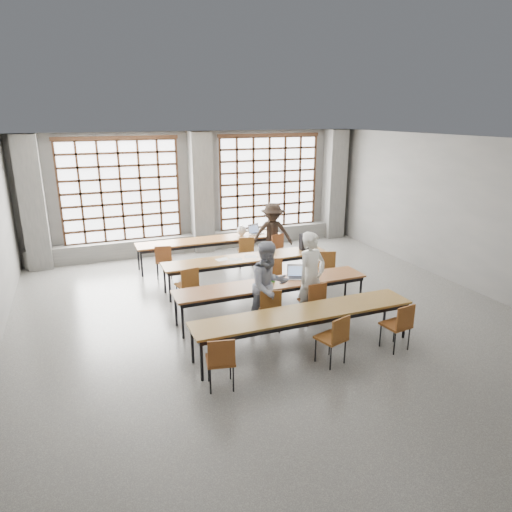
{
  "coord_description": "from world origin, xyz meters",
  "views": [
    {
      "loc": [
        -3.45,
        -7.75,
        3.97
      ],
      "look_at": [
        -0.2,
        0.4,
        1.23
      ],
      "focal_mm": 32.0,
      "sensor_mm": 36.0,
      "label": 1
    }
  ],
  "objects_px": {
    "chair_near_mid": "(335,335)",
    "red_pouch": "(220,357)",
    "student_female": "(269,286)",
    "laptop_front": "(296,274)",
    "green_box": "(269,279)",
    "chair_front_right": "(314,298)",
    "chair_near_right": "(400,322)",
    "chair_back_right": "(275,246)",
    "mouse": "(315,276)",
    "student_back": "(272,234)",
    "chair_mid_centre": "(272,271)",
    "desk_row_b": "(247,260)",
    "desk_row_c": "(273,286)",
    "backpack": "(306,242)",
    "chair_back_left": "(164,258)",
    "chair_mid_left": "(188,282)",
    "chair_mid_right": "(326,264)",
    "desk_row_a": "(211,241)",
    "chair_near_left": "(221,358)",
    "chair_front_left": "(270,305)",
    "student_male": "(311,278)",
    "chair_back_mid": "(246,249)",
    "laptop_back": "(255,231)",
    "desk_row_d": "(305,315)"
  },
  "relations": [
    {
      "from": "chair_mid_left",
      "to": "chair_near_mid",
      "type": "height_order",
      "value": "same"
    },
    {
      "from": "chair_back_right",
      "to": "chair_near_right",
      "type": "height_order",
      "value": "same"
    },
    {
      "from": "student_male",
      "to": "laptop_back",
      "type": "distance_m",
      "value": 4.33
    },
    {
      "from": "chair_mid_left",
      "to": "mouse",
      "type": "relative_size",
      "value": 8.98
    },
    {
      "from": "chair_near_left",
      "to": "laptop_back",
      "type": "xyz_separation_m",
      "value": [
        2.89,
        5.91,
        0.25
      ]
    },
    {
      "from": "chair_mid_left",
      "to": "chair_front_right",
      "type": "relative_size",
      "value": 1.0
    },
    {
      "from": "chair_front_right",
      "to": "backpack",
      "type": "xyz_separation_m",
      "value": [
        1.12,
        2.46,
        0.39
      ]
    },
    {
      "from": "chair_front_left",
      "to": "green_box",
      "type": "bearing_deg",
      "value": 68.78
    },
    {
      "from": "chair_near_left",
      "to": "backpack",
      "type": "height_order",
      "value": "backpack"
    },
    {
      "from": "desk_row_b",
      "to": "laptop_front",
      "type": "distance_m",
      "value": 1.74
    },
    {
      "from": "desk_row_c",
      "to": "mouse",
      "type": "bearing_deg",
      "value": -1.21
    },
    {
      "from": "chair_mid_centre",
      "to": "chair_near_left",
      "type": "xyz_separation_m",
      "value": [
        -2.27,
        -3.27,
        0.0
      ]
    },
    {
      "from": "chair_front_right",
      "to": "desk_row_b",
      "type": "bearing_deg",
      "value": 101.21
    },
    {
      "from": "chair_front_left",
      "to": "laptop_back",
      "type": "height_order",
      "value": "laptop_back"
    },
    {
      "from": "chair_back_right",
      "to": "chair_mid_right",
      "type": "distance_m",
      "value": 1.96
    },
    {
      "from": "chair_back_right",
      "to": "mouse",
      "type": "bearing_deg",
      "value": -98.65
    },
    {
      "from": "chair_near_right",
      "to": "chair_mid_centre",
      "type": "bearing_deg",
      "value": 106.28
    },
    {
      "from": "desk_row_b",
      "to": "chair_front_left",
      "type": "height_order",
      "value": "chair_front_left"
    },
    {
      "from": "chair_back_left",
      "to": "desk_row_a",
      "type": "bearing_deg",
      "value": 23.89
    },
    {
      "from": "mouse",
      "to": "laptop_back",
      "type": "bearing_deg",
      "value": 87.27
    },
    {
      "from": "chair_back_right",
      "to": "desk_row_a",
      "type": "bearing_deg",
      "value": 158.84
    },
    {
      "from": "chair_near_right",
      "to": "laptop_back",
      "type": "bearing_deg",
      "value": 93.21
    },
    {
      "from": "chair_mid_left",
      "to": "chair_mid_right",
      "type": "relative_size",
      "value": 1.0
    },
    {
      "from": "student_male",
      "to": "laptop_front",
      "type": "bearing_deg",
      "value": 74.36
    },
    {
      "from": "chair_near_mid",
      "to": "backpack",
      "type": "xyz_separation_m",
      "value": [
        1.55,
        3.95,
        0.39
      ]
    },
    {
      "from": "chair_back_left",
      "to": "red_pouch",
      "type": "distance_m",
      "value": 5.1
    },
    {
      "from": "desk_row_d",
      "to": "student_female",
      "type": "distance_m",
      "value": 1.04
    },
    {
      "from": "chair_near_right",
      "to": "laptop_back",
      "type": "xyz_separation_m",
      "value": [
        -0.33,
        5.91,
        0.25
      ]
    },
    {
      "from": "chair_front_right",
      "to": "chair_near_right",
      "type": "relative_size",
      "value": 1.0
    },
    {
      "from": "student_female",
      "to": "laptop_front",
      "type": "bearing_deg",
      "value": 25.18
    },
    {
      "from": "mouse",
      "to": "backpack",
      "type": "bearing_deg",
      "value": 67.24
    },
    {
      "from": "desk_row_c",
      "to": "chair_mid_centre",
      "type": "distance_m",
      "value": 1.27
    },
    {
      "from": "chair_back_mid",
      "to": "chair_front_right",
      "type": "xyz_separation_m",
      "value": [
        0.03,
        -3.69,
        0.0
      ]
    },
    {
      "from": "chair_mid_right",
      "to": "chair_front_left",
      "type": "distance_m",
      "value": 2.85
    },
    {
      "from": "chair_back_left",
      "to": "chair_near_left",
      "type": "relative_size",
      "value": 1.0
    },
    {
      "from": "student_female",
      "to": "green_box",
      "type": "distance_m",
      "value": 0.64
    },
    {
      "from": "chair_back_left",
      "to": "student_male",
      "type": "bearing_deg",
      "value": -58.06
    },
    {
      "from": "student_female",
      "to": "laptop_front",
      "type": "relative_size",
      "value": 3.88
    },
    {
      "from": "chair_back_left",
      "to": "chair_mid_right",
      "type": "xyz_separation_m",
      "value": [
        3.52,
        -1.9,
        0.0
      ]
    },
    {
      "from": "chair_near_mid",
      "to": "student_back",
      "type": "bearing_deg",
      "value": 76.99
    },
    {
      "from": "mouse",
      "to": "chair_near_mid",
      "type": "bearing_deg",
      "value": -110.32
    },
    {
      "from": "mouse",
      "to": "green_box",
      "type": "height_order",
      "value": "green_box"
    },
    {
      "from": "chair_near_mid",
      "to": "red_pouch",
      "type": "distance_m",
      "value": 1.92
    },
    {
      "from": "mouse",
      "to": "backpack",
      "type": "distance_m",
      "value": 2.02
    },
    {
      "from": "desk_row_b",
      "to": "chair_back_mid",
      "type": "relative_size",
      "value": 4.55
    },
    {
      "from": "chair_front_right",
      "to": "chair_near_left",
      "type": "bearing_deg",
      "value": -147.88
    },
    {
      "from": "chair_near_mid",
      "to": "laptop_back",
      "type": "bearing_deg",
      "value": 80.79
    },
    {
      "from": "desk_row_a",
      "to": "chair_near_left",
      "type": "distance_m",
      "value": 6.01
    },
    {
      "from": "chair_near_left",
      "to": "student_back",
      "type": "xyz_separation_m",
      "value": [
        3.16,
        5.3,
        0.3
      ]
    },
    {
      "from": "desk_row_d",
      "to": "chair_mid_right",
      "type": "distance_m",
      "value": 3.29
    }
  ]
}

